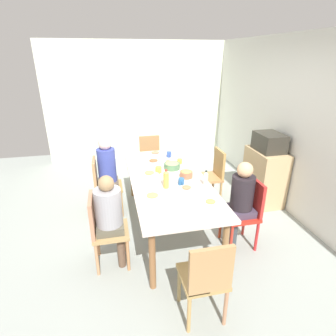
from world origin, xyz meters
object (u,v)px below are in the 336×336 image
(cup_5, at_px, (159,170))
(side_cabinet, at_px, (264,177))
(plate_4, at_px, (211,202))
(cup_3, at_px, (180,161))
(plate_1, at_px, (155,153))
(cup_1, at_px, (182,151))
(cup_0, at_px, (168,163))
(cup_2, at_px, (169,154))
(chair_1, at_px, (246,209))
(plate_3, at_px, (187,188))
(plate_2, at_px, (149,173))
(chair_5, at_px, (103,227))
(bowl_1, at_px, (186,174))
(dining_table, at_px, (168,183))
(cup_4, at_px, (181,182))
(person_4, at_px, (108,170))
(chair_2, at_px, (206,277))
(plate_0, at_px, (152,196))
(bowl_0, at_px, (172,165))
(chair_0, at_px, (151,157))
(bottle_0, at_px, (206,179))
(person_5, at_px, (110,213))
(plate_5, at_px, (153,161))
(person_1, at_px, (241,198))
(chair_4, at_px, (103,183))
(microwave, at_px, (269,142))
(chair_3, at_px, (213,173))

(cup_5, bearing_deg, side_cabinet, 95.47)
(plate_4, bearing_deg, cup_3, -178.70)
(plate_1, xyz_separation_m, cup_1, (0.08, 0.43, 0.03))
(cup_0, height_order, cup_2, cup_2)
(plate_4, bearing_deg, chair_1, 107.74)
(plate_3, bearing_deg, plate_2, -145.33)
(chair_5, xyz_separation_m, cup_3, (-1.07, 1.17, 0.29))
(side_cabinet, bearing_deg, bowl_1, -74.27)
(dining_table, bearing_deg, plate_4, 23.02)
(plate_3, height_order, cup_1, cup_1)
(cup_4, bearing_deg, person_4, -131.50)
(plate_4, bearing_deg, chair_2, -22.36)
(chair_2, height_order, plate_0, chair_2)
(bowl_0, xyz_separation_m, cup_3, (-0.17, 0.16, -0.02))
(cup_5, bearing_deg, cup_3, 125.52)
(plate_1, relative_size, plate_3, 1.23)
(chair_0, relative_size, cup_4, 7.97)
(person_4, height_order, cup_0, person_4)
(cup_3, bearing_deg, chair_0, -164.32)
(chair_0, relative_size, side_cabinet, 1.00)
(plate_1, distance_m, side_cabinet, 1.83)
(bowl_0, relative_size, bottle_0, 1.16)
(cup_2, bearing_deg, person_5, -35.34)
(bottle_0, bearing_deg, plate_5, -151.69)
(chair_5, distance_m, plate_5, 1.47)
(person_1, relative_size, plate_2, 4.61)
(chair_5, distance_m, cup_3, 1.61)
(plate_0, height_order, plate_3, same)
(person_5, bearing_deg, cup_5, 138.92)
(chair_5, height_order, plate_2, chair_5)
(person_4, distance_m, cup_4, 1.21)
(chair_2, bearing_deg, plate_3, 172.42)
(chair_1, bearing_deg, plate_0, -95.15)
(dining_table, height_order, bowl_0, bowl_0)
(plate_4, relative_size, bottle_0, 1.00)
(dining_table, relative_size, person_1, 2.01)
(bowl_1, bearing_deg, bowl_0, -160.50)
(chair_4, height_order, microwave, microwave)
(bowl_1, xyz_separation_m, cup_1, (-0.93, 0.19, -0.00))
(plate_2, relative_size, cup_5, 2.03)
(microwave, bearing_deg, plate_5, -97.64)
(plate_4, xyz_separation_m, cup_4, (-0.53, -0.20, 0.03))
(chair_1, distance_m, cup_4, 0.88)
(plate_1, height_order, cup_2, cup_2)
(chair_5, xyz_separation_m, plate_2, (-0.76, 0.65, 0.27))
(chair_2, bearing_deg, cup_4, 174.61)
(dining_table, distance_m, cup_5, 0.26)
(chair_0, xyz_separation_m, cup_1, (0.62, 0.43, 0.30))
(plate_4, bearing_deg, cup_5, -157.29)
(bowl_0, bearing_deg, chair_3, 109.14)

